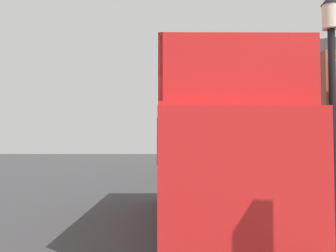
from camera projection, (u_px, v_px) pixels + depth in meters
ground_plane at (136, 179)px, 24.92m from camera, size 144.00×144.00×0.00m
sidewalk at (255, 183)px, 21.80m from camera, size 3.99×108.00×0.14m
brick_terrace_rear at (321, 108)px, 25.43m from camera, size 6.00×17.50×9.10m
tour_bus at (207, 160)px, 10.54m from camera, size 2.69×10.14×3.84m
parked_car_ahead_of_bus at (205, 177)px, 18.07m from camera, size 1.74×4.21×1.51m
lamp_post_nearest at (332, 74)px, 7.26m from camera, size 0.35×0.35×4.84m
lamp_post_second at (247, 121)px, 16.33m from camera, size 0.35×0.35×4.34m
lamp_post_third at (222, 128)px, 25.42m from camera, size 0.35×0.35×4.52m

